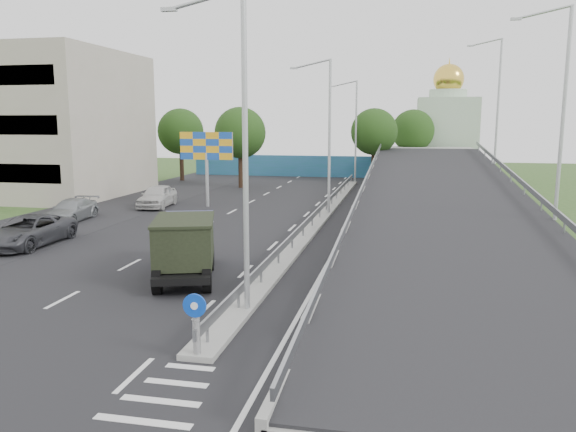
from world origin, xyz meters
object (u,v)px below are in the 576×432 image
(lamp_post_mid, at_px, (327,128))
(church, at_px, (446,129))
(sign_bollard, at_px, (196,324))
(lamp_post_far, at_px, (354,126))
(lamp_post_near, at_px, (239,136))
(parked_car_d, at_px, (71,210))
(parked_car_e, at_px, (157,196))
(dump_truck, at_px, (186,243))
(parked_car_c, at_px, (28,231))
(billboard, at_px, (206,150))

(lamp_post_mid, height_order, church, church)
(sign_bollard, relative_size, lamp_post_far, 0.17)
(lamp_post_near, distance_m, parked_car_d, 21.94)
(church, distance_m, parked_car_e, 40.19)
(lamp_post_far, relative_size, dump_truck, 1.64)
(lamp_post_near, xyz_separation_m, parked_car_d, (-15.57, 14.59, -5.12))
(lamp_post_far, relative_size, parked_car_c, 1.82)
(dump_truck, bearing_deg, sign_bollard, -84.16)
(lamp_post_far, xyz_separation_m, parked_car_d, (-15.57, -25.41, -5.12))
(parked_car_c, distance_m, parked_car_d, 7.31)
(parked_car_c, height_order, parked_car_d, parked_car_c)
(lamp_post_near, relative_size, lamp_post_far, 1.00)
(sign_bollard, relative_size, billboard, 0.30)
(dump_truck, xyz_separation_m, parked_car_d, (-12.12, 10.79, -0.72))
(church, relative_size, parked_car_c, 2.49)
(lamp_post_mid, relative_size, church, 0.73)
(church, distance_m, billboard, 37.23)
(billboard, distance_m, dump_truck, 19.27)
(lamp_post_near, bearing_deg, church, 79.62)
(sign_bollard, xyz_separation_m, lamp_post_near, (0.11, 3.83, 4.77))
(sign_bollard, height_order, parked_car_c, sign_bollard)
(lamp_post_near, xyz_separation_m, church, (9.89, 54.00, -0.50))
(lamp_post_mid, height_order, dump_truck, lamp_post_mid)
(lamp_post_mid, distance_m, parked_car_c, 19.03)
(parked_car_c, bearing_deg, sign_bollard, -41.25)
(lamp_post_far, xyz_separation_m, billboard, (-9.11, -18.00, -1.62))
(sign_bollard, xyz_separation_m, dump_truck, (-3.34, 7.62, 0.38))
(sign_bollard, height_order, parked_car_d, sign_bollard)
(lamp_post_near, xyz_separation_m, lamp_post_mid, (0.00, 20.00, 0.00))
(lamp_post_near, relative_size, church, 0.73)
(sign_bollard, relative_size, lamp_post_mid, 0.17)
(parked_car_e, bearing_deg, lamp_post_far, 49.51)
(lamp_post_mid, bearing_deg, lamp_post_far, 90.00)
(lamp_post_near, distance_m, lamp_post_mid, 20.00)
(church, relative_size, parked_car_e, 2.85)
(sign_bollard, distance_m, lamp_post_far, 44.08)
(sign_bollard, height_order, lamp_post_mid, lamp_post_mid)
(parked_car_e, bearing_deg, billboard, 8.38)
(sign_bollard, height_order, dump_truck, dump_truck)
(sign_bollard, height_order, parked_car_e, sign_bollard)
(dump_truck, distance_m, parked_car_d, 16.24)
(lamp_post_mid, height_order, parked_car_c, lamp_post_mid)
(parked_car_d, bearing_deg, billboard, 44.02)
(lamp_post_near, height_order, parked_car_e, lamp_post_near)
(parked_car_d, bearing_deg, dump_truck, -46.61)
(lamp_post_near, relative_size, parked_car_d, 2.13)
(billboard, bearing_deg, lamp_post_far, 63.16)
(sign_bollard, xyz_separation_m, lamp_post_mid, (0.11, 23.83, 4.77))
(sign_bollard, bearing_deg, church, 80.19)
(dump_truck, xyz_separation_m, parked_car_c, (-10.05, 3.78, -0.64))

